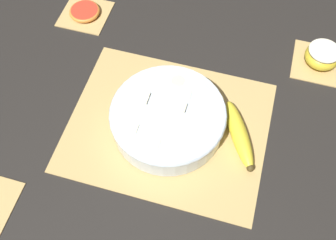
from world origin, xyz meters
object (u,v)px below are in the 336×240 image
object	(u,v)px
fruit_salad_bowl	(168,117)
apple_half	(322,56)
whole_banana	(239,135)
grapefruit_slice	(85,11)

from	to	relation	value
fruit_salad_bowl	apple_half	xyz separation A→B (m)	(0.33, 0.29, -0.01)
whole_banana	apple_half	size ratio (longest dim) A/B	2.06
fruit_salad_bowl	whole_banana	size ratio (longest dim) A/B	1.49
fruit_salad_bowl	grapefruit_slice	xyz separation A→B (m)	(-0.33, 0.29, -0.03)
whole_banana	fruit_salad_bowl	bearing A→B (deg)	-176.36
whole_banana	grapefruit_slice	world-z (taller)	whole_banana
fruit_salad_bowl	grapefruit_slice	world-z (taller)	fruit_salad_bowl
whole_banana	grapefruit_slice	distance (m)	0.57
grapefruit_slice	apple_half	bearing A→B (deg)	0.00
fruit_salad_bowl	whole_banana	xyz separation A→B (m)	(0.17, 0.01, -0.02)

